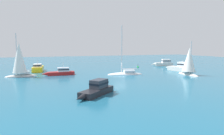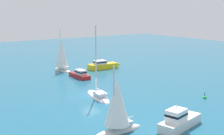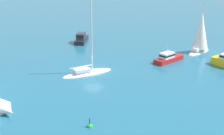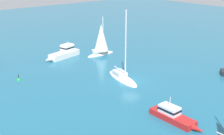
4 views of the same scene
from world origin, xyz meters
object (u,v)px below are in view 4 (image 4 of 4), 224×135
at_px(motor_cruiser, 173,115).
at_px(motor_cruiser_2, 64,53).
at_px(channel_buoy, 19,80).
at_px(sloop_1, 122,77).
at_px(sloop, 101,41).

xyz_separation_m(motor_cruiser, motor_cruiser_2, (-3.03, -27.36, 0.21)).
relative_size(motor_cruiser_2, channel_buoy, 6.46).
relative_size(sloop_1, motor_cruiser_2, 1.41).
relative_size(motor_cruiser, sloop, 0.88).
height_order(motor_cruiser, sloop_1, sloop_1).
bearing_deg(motor_cruiser_2, sloop, 142.48).
xyz_separation_m(sloop_1, channel_buoy, (11.90, -9.17, -0.18)).
height_order(sloop_1, channel_buoy, sloop_1).
height_order(sloop, sloop_1, sloop_1).
relative_size(sloop, channel_buoy, 6.37).
distance_m(sloop, channel_buoy, 17.49).
relative_size(sloop, motor_cruiser_2, 0.99).
xyz_separation_m(motor_cruiser, sloop_1, (-4.06, -12.74, -0.40)).
distance_m(motor_cruiser, channel_buoy, 23.27).
distance_m(motor_cruiser_2, channel_buoy, 12.18).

